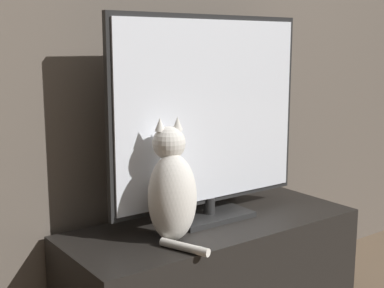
# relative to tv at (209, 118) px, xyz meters

# --- Properties ---
(tv_stand) EXTENTS (1.15, 0.45, 0.42)m
(tv_stand) POSITION_rel_tv_xyz_m (-0.02, -0.05, -0.60)
(tv_stand) COLOR black
(tv_stand) RESTS_ON ground_plane
(tv) EXTENTS (0.84, 0.19, 0.77)m
(tv) POSITION_rel_tv_xyz_m (0.00, 0.00, 0.00)
(tv) COLOR black
(tv) RESTS_ON tv_stand
(cat) EXTENTS (0.20, 0.29, 0.42)m
(cat) POSITION_rel_tv_xyz_m (-0.25, -0.11, -0.21)
(cat) COLOR silver
(cat) RESTS_ON tv_stand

